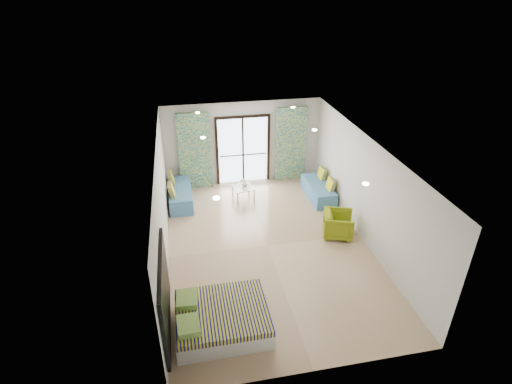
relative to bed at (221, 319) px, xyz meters
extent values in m
cube|color=black|center=(1.47, 6.18, 1.98)|extent=(1.76, 0.08, 0.08)
cube|color=black|center=(0.63, 6.18, 0.84)|extent=(0.08, 0.08, 2.20)
cube|color=black|center=(2.31, 6.18, 0.84)|extent=(0.08, 0.08, 2.20)
cube|color=black|center=(1.47, 6.18, 0.84)|extent=(0.05, 0.06, 2.20)
cube|color=#595451|center=(1.47, 6.20, 0.69)|extent=(1.52, 0.03, 0.04)
cube|color=white|center=(-0.08, 6.04, 0.99)|extent=(1.00, 0.10, 2.50)
cube|color=white|center=(3.02, 6.04, 0.99)|extent=(1.00, 0.10, 2.50)
cylinder|color=#FFE0B2|center=(0.07, 0.47, 2.41)|extent=(0.12, 0.12, 0.02)
cylinder|color=#FFE0B2|center=(2.87, 0.47, 2.41)|extent=(0.12, 0.12, 0.02)
cylinder|color=#FFE0B2|center=(0.07, 3.47, 2.41)|extent=(0.12, 0.12, 0.02)
cylinder|color=#FFE0B2|center=(2.87, 3.47, 2.41)|extent=(0.12, 0.12, 0.02)
cylinder|color=#FFE0B2|center=(0.07, 5.47, 2.41)|extent=(0.12, 0.12, 0.02)
cylinder|color=#FFE0B2|center=(2.87, 5.47, 2.41)|extent=(0.12, 0.12, 0.02)
cube|color=black|center=(-0.99, 0.00, 0.79)|extent=(0.06, 2.10, 1.50)
cube|color=silver|center=(-1.00, 1.25, 0.79)|extent=(0.02, 0.10, 0.10)
cube|color=silver|center=(0.02, 0.00, -0.08)|extent=(1.78, 1.43, 0.36)
cube|color=navy|center=(0.02, 0.00, 0.17)|extent=(1.76, 1.45, 0.13)
cube|color=#1C7C80|center=(-0.62, -0.34, 0.30)|extent=(0.43, 0.51, 0.12)
cube|color=#1C7C80|center=(-0.62, 0.34, 0.30)|extent=(0.43, 0.52, 0.12)
cube|color=teal|center=(-0.63, 5.16, -0.06)|extent=(0.69, 1.74, 0.39)
cube|color=teal|center=(-0.63, 5.16, 0.18)|extent=(0.67, 1.71, 0.10)
cube|color=navy|center=(-0.86, 4.76, 0.40)|extent=(0.20, 0.44, 0.40)
cube|color=navy|center=(-0.87, 5.57, 0.40)|extent=(0.20, 0.44, 0.40)
cube|color=teal|center=(3.57, 4.67, -0.08)|extent=(0.65, 1.64, 0.36)
cube|color=teal|center=(3.57, 4.67, 0.15)|extent=(0.63, 1.60, 0.09)
cube|color=navy|center=(3.80, 4.29, 0.36)|extent=(0.18, 0.41, 0.38)
cube|color=navy|center=(3.80, 5.05, 0.36)|extent=(0.18, 0.41, 0.38)
cylinder|color=silver|center=(1.06, 4.71, -0.06)|extent=(0.06, 0.06, 0.39)
cylinder|color=silver|center=(1.57, 4.79, -0.06)|extent=(0.06, 0.06, 0.39)
cylinder|color=silver|center=(0.98, 5.23, -0.06)|extent=(0.06, 0.06, 0.39)
cylinder|color=silver|center=(1.49, 5.31, -0.06)|extent=(0.06, 0.06, 0.39)
cube|color=#8CA59E|center=(1.27, 5.01, 0.13)|extent=(0.69, 0.69, 0.02)
sphere|color=white|center=(1.32, 5.02, 0.34)|extent=(0.07, 0.07, 0.07)
sphere|color=white|center=(1.27, 5.06, 0.36)|extent=(0.07, 0.07, 0.07)
sphere|color=white|center=(1.23, 5.01, 0.38)|extent=(0.07, 0.07, 0.07)
sphere|color=white|center=(1.28, 4.96, 0.40)|extent=(0.07, 0.07, 0.07)
imported|color=white|center=(1.33, 5.07, 0.23)|extent=(0.20, 0.21, 0.18)
imported|color=olive|center=(3.40, 2.57, 0.12)|extent=(0.89, 0.92, 0.76)
camera|label=1|loc=(-0.41, -5.62, 5.85)|focal=28.00mm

